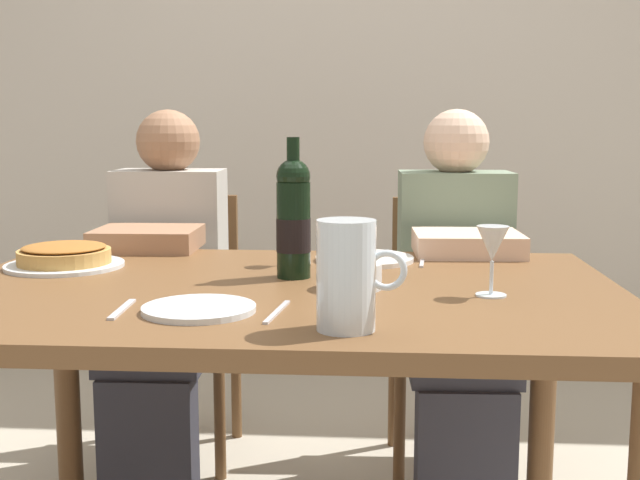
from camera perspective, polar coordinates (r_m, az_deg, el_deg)
back_wall at (r=3.67m, az=0.83°, el=12.78°), size 8.00×0.10×2.80m
dining_table at (r=1.79m, az=-2.80°, el=-6.22°), size 1.50×1.00×0.76m
wine_bottle at (r=1.84m, az=-1.91°, el=1.57°), size 0.08×0.08×0.33m
water_pitcher at (r=1.38m, az=1.93°, el=-3.00°), size 0.16×0.10×0.19m
baked_tart at (r=2.09m, az=-17.81°, el=-1.12°), size 0.29×0.29×0.06m
salad_bowl at (r=1.73m, az=2.34°, el=-2.38°), size 0.13×0.13×0.07m
wine_glass_left_diner at (r=1.68m, az=12.24°, el=-0.46°), size 0.07×0.07×0.15m
wine_glass_right_diner at (r=2.01m, az=-2.05°, el=1.12°), size 0.06×0.06×0.15m
dinner_plate_left_setting at (r=2.08m, az=3.21°, el=-1.34°), size 0.26×0.26×0.01m
dinner_plate_right_setting at (r=1.54m, az=-8.66°, el=-4.89°), size 0.22×0.22×0.01m
fork_left_setting at (r=2.09m, az=-0.91°, el=-1.39°), size 0.03×0.16×0.00m
knife_left_setting at (r=2.09m, az=7.33°, el=-1.48°), size 0.02×0.18×0.00m
knife_right_setting at (r=1.52m, az=-3.09°, el=-5.16°), size 0.03×0.18×0.00m
spoon_right_setting at (r=1.58m, az=-13.98°, el=-4.83°), size 0.02×0.16×0.00m
chair_left at (r=2.77m, az=-9.89°, el=-4.74°), size 0.41×0.41×0.87m
diner_left at (r=2.52m, az=-11.15°, el=-3.29°), size 0.34×0.51×1.16m
chair_right at (r=2.67m, az=9.13°, el=-5.19°), size 0.41×0.41×0.87m
diner_right at (r=2.42m, az=9.83°, el=-3.73°), size 0.35×0.51×1.16m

